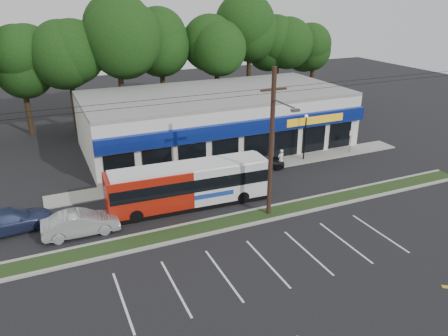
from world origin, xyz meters
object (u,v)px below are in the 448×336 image
pedestrian_a (281,159)px  car_dark (262,161)px  utility_pole (270,140)px  metrobus (189,184)px  car_silver (81,223)px  sign_post (351,137)px  lamp_post (305,132)px  car_blue (11,220)px  pedestrian_b (254,168)px

pedestrian_a → car_dark: bearing=-32.7°
utility_pole → metrobus: size_ratio=4.31×
car_silver → pedestrian_a: bearing=-74.5°
sign_post → car_dark: sign_post is taller
utility_pole → sign_post: bearing=30.1°
lamp_post → car_blue: bearing=-172.7°
lamp_post → pedestrian_b: size_ratio=2.74×
lamp_post → sign_post: bearing=-2.6°
metrobus → utility_pole: bearing=-37.5°
sign_post → car_silver: sign_post is taller
utility_pole → car_dark: (3.71, 7.57, -4.74)m
pedestrian_a → car_silver: bearing=5.1°
car_silver → car_dark: bearing=-71.0°
utility_pole → lamp_post: bearing=43.9°
pedestrian_a → car_blue: bearing=-3.4°
sign_post → lamp_post: bearing=177.4°
metrobus → pedestrian_a: 10.07m
car_silver → lamp_post: bearing=-74.0°
utility_pole → sign_post: utility_pole is taller
car_silver → pedestrian_a: (17.03, 4.35, 0.11)m
sign_post → car_silver: 25.52m
car_dark → car_silver: size_ratio=0.84×
pedestrian_a → pedestrian_b: size_ratio=1.13×
car_blue → pedestrian_a: size_ratio=2.94×
utility_pole → lamp_post: (8.17, 7.87, -2.74)m
sign_post → car_blue: (-29.00, -2.86, -0.81)m
pedestrian_b → metrobus: bearing=15.7°
lamp_post → car_dark: size_ratio=1.08×
pedestrian_b → lamp_post: bearing=-171.6°
car_silver → utility_pole: bearing=-101.1°
lamp_post → pedestrian_a: lamp_post is taller
lamp_post → pedestrian_b: 6.39m
lamp_post → utility_pole: bearing=-136.1°
sign_post → car_silver: bearing=-168.5°
car_silver → pedestrian_a: pedestrian_a is taller
car_blue → pedestrian_a: (21.03, 2.14, 0.13)m
utility_pole → car_silver: (-11.83, 2.57, -4.64)m
metrobus → car_silver: metrobus is taller
utility_pole → lamp_post: 11.67m
utility_pole → metrobus: utility_pole is taller
lamp_post → car_dark: (-4.46, -0.30, -2.00)m
pedestrian_b → pedestrian_a: bearing=-174.3°
utility_pole → car_silver: bearing=167.7°
sign_post → pedestrian_a: 8.03m
metrobus → car_silver: (-7.56, -1.00, -0.87)m
lamp_post → car_dark: lamp_post is taller
metrobus → pedestrian_b: size_ratio=7.48×
utility_pole → car_silver: utility_pole is taller
lamp_post → car_dark: 4.90m
utility_pole → car_blue: (-15.83, 4.79, -4.66)m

